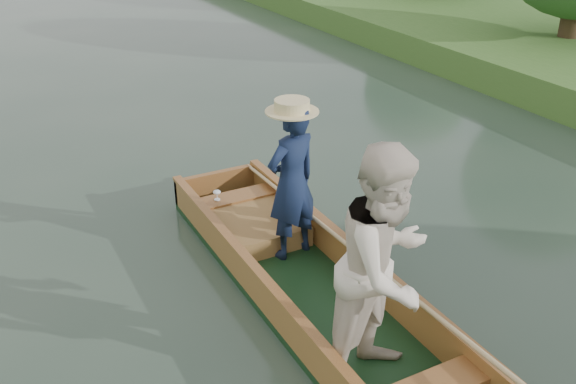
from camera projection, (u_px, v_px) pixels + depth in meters
name	position (u px, v px, depth m)	size (l,w,h in m)	color
ground	(317.00, 306.00, 6.11)	(120.00, 120.00, 0.00)	#283D30
punt	(338.00, 257.00, 5.52)	(1.21, 5.00, 2.07)	black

